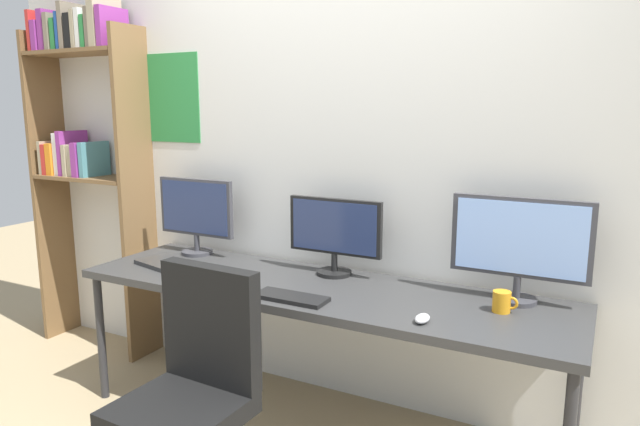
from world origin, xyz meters
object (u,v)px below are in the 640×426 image
office_chair (191,422)px  monitor_left (196,212)px  keyboard_main (291,298)px  coffee_mug (502,302)px  monitor_right (520,243)px  mouse_right_side (221,279)px  desk (315,295)px  monitor_center (335,232)px  bookshelf (84,128)px  mouse_left_side (422,318)px  laptop_closed (168,263)px

office_chair → monitor_left: bearing=127.9°
keyboard_main → coffee_mug: coffee_mug is taller
monitor_right → mouse_right_side: bearing=-164.1°
desk → coffee_mug: bearing=3.3°
office_chair → mouse_right_side: office_chair is taller
office_chair → keyboard_main: bearing=77.6°
office_chair → monitor_center: bearing=83.0°
monitor_right → bookshelf: bearing=179.6°
office_chair → coffee_mug: 1.35m
mouse_left_side → laptop_closed: size_ratio=0.30×
monitor_left → laptop_closed: 0.36m
bookshelf → laptop_closed: bookshelf is taller
monitor_right → mouse_right_side: size_ratio=6.19×
office_chair → monitor_right: 1.55m
monitor_left → mouse_left_side: size_ratio=5.26×
monitor_center → mouse_left_side: bearing=-35.5°
mouse_right_side → coffee_mug: bearing=9.5°
mouse_right_side → monitor_left: bearing=140.6°
desk → mouse_right_side: mouse_right_side is taller
monitor_center → mouse_right_side: size_ratio=5.29×
monitor_center → coffee_mug: bearing=-10.6°
office_chair → mouse_left_side: office_chair is taller
office_chair → keyboard_main: (0.12, 0.56, 0.35)m
bookshelf → mouse_right_side: 1.59m
monitor_left → monitor_right: size_ratio=0.85×
office_chair → mouse_left_side: size_ratio=10.31×
mouse_right_side → laptop_closed: 0.46m
monitor_center → laptop_closed: bearing=-163.2°
keyboard_main → mouse_left_side: bearing=1.0°
office_chair → laptop_closed: 1.11m
bookshelf → laptop_closed: (0.92, -0.29, -0.70)m
mouse_left_side → coffee_mug: 0.38m
office_chair → monitor_right: (1.02, 1.00, 0.61)m
office_chair → laptop_closed: bearing=136.2°
desk → monitor_left: size_ratio=4.86×
bookshelf → coffee_mug: 2.76m
mouse_right_side → coffee_mug: size_ratio=0.91×
desk → monitor_center: monitor_center is taller
bookshelf → monitor_left: (0.91, -0.02, -0.47)m
keyboard_main → mouse_right_side: mouse_right_side is taller
monitor_left → monitor_center: (0.90, -0.00, -0.03)m
desk → laptop_closed: 0.89m
bookshelf → monitor_center: (1.81, -0.02, -0.49)m
monitor_left → mouse_left_side: 1.58m
mouse_right_side → laptop_closed: bearing=165.9°
desk → keyboard_main: size_ratio=7.29×
desk → laptop_closed: laptop_closed is taller
laptop_closed → coffee_mug: (1.75, 0.10, 0.03)m
laptop_closed → coffee_mug: coffee_mug is taller
desk → monitor_left: (-0.90, 0.21, 0.30)m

